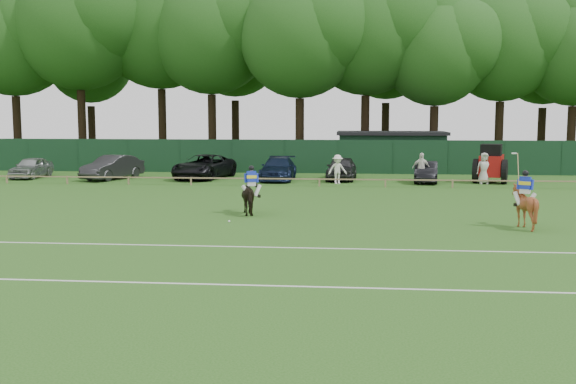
# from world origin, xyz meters

# --- Properties ---
(ground) EXTENTS (160.00, 160.00, 0.00)m
(ground) POSITION_xyz_m (0.00, 0.00, 0.00)
(ground) COLOR #1E4C14
(ground) RESTS_ON ground
(horse_dark) EXTENTS (1.39, 2.06, 1.59)m
(horse_dark) POSITION_xyz_m (-1.44, 6.32, 0.80)
(horse_dark) COLOR black
(horse_dark) RESTS_ON ground
(horse_chestnut) EXTENTS (1.96, 2.03, 1.71)m
(horse_chestnut) POSITION_xyz_m (9.66, 3.74, 0.86)
(horse_chestnut) COLOR brown
(horse_chestnut) RESTS_ON ground
(sedan_silver) EXTENTS (1.75, 4.26, 1.45)m
(sedan_silver) POSITION_xyz_m (-19.14, 21.62, 0.72)
(sedan_silver) COLOR #9DA1A2
(sedan_silver) RESTS_ON ground
(sedan_grey) EXTENTS (3.25, 5.20, 1.62)m
(sedan_grey) POSITION_xyz_m (-13.18, 21.17, 0.81)
(sedan_grey) COLOR #28292A
(sedan_grey) RESTS_ON ground
(suv_black) EXTENTS (3.95, 6.31, 1.63)m
(suv_black) POSITION_xyz_m (-7.11, 22.25, 0.81)
(suv_black) COLOR black
(suv_black) RESTS_ON ground
(sedan_navy) EXTENTS (2.18, 5.27, 1.52)m
(sedan_navy) POSITION_xyz_m (-1.93, 21.68, 0.76)
(sedan_navy) COLOR #101B34
(sedan_navy) RESTS_ON ground
(hatch_grey) EXTENTS (2.17, 4.71, 1.56)m
(hatch_grey) POSITION_xyz_m (2.28, 22.23, 0.78)
(hatch_grey) COLOR #2B2B2D
(hatch_grey) RESTS_ON ground
(estate_black) EXTENTS (1.89, 4.26, 1.36)m
(estate_black) POSITION_xyz_m (7.75, 21.10, 0.68)
(estate_black) COLOR black
(estate_black) RESTS_ON ground
(spectator_left) EXTENTS (1.33, 0.98, 1.84)m
(spectator_left) POSITION_xyz_m (2.06, 19.70, 0.92)
(spectator_left) COLOR white
(spectator_left) RESTS_ON ground
(spectator_mid) EXTENTS (1.21, 0.65, 1.96)m
(spectator_mid) POSITION_xyz_m (7.35, 20.32, 0.98)
(spectator_mid) COLOR white
(spectator_mid) RESTS_ON ground
(spectator_right) EXTENTS (1.01, 0.70, 1.98)m
(spectator_right) POSITION_xyz_m (11.29, 20.43, 0.99)
(spectator_right) COLOR beige
(spectator_right) RESTS_ON ground
(rider_dark) EXTENTS (0.92, 0.52, 1.41)m
(rider_dark) POSITION_xyz_m (-1.43, 6.31, 1.52)
(rider_dark) COLOR silver
(rider_dark) RESTS_ON ground
(rider_chestnut) EXTENTS (0.88, 0.81, 2.05)m
(rider_chestnut) POSITION_xyz_m (9.65, 3.73, 1.62)
(rider_chestnut) COLOR silver
(rider_chestnut) RESTS_ON ground
(polo_ball) EXTENTS (0.09, 0.09, 0.09)m
(polo_ball) POSITION_xyz_m (-2.02, 4.00, 0.04)
(polo_ball) COLOR silver
(polo_ball) RESTS_ON ground
(pitch_lines) EXTENTS (60.00, 5.10, 0.01)m
(pitch_lines) POSITION_xyz_m (0.00, -3.50, 0.01)
(pitch_lines) COLOR silver
(pitch_lines) RESTS_ON ground
(pitch_rail) EXTENTS (62.10, 0.10, 0.50)m
(pitch_rail) POSITION_xyz_m (0.00, 18.00, 0.45)
(pitch_rail) COLOR #997F5B
(pitch_rail) RESTS_ON ground
(perimeter_fence) EXTENTS (92.08, 0.08, 2.50)m
(perimeter_fence) POSITION_xyz_m (0.00, 27.00, 1.25)
(perimeter_fence) COLOR #14351E
(perimeter_fence) RESTS_ON ground
(utility_shed) EXTENTS (8.40, 4.40, 3.04)m
(utility_shed) POSITION_xyz_m (6.00, 30.00, 1.54)
(utility_shed) COLOR #14331E
(utility_shed) RESTS_ON ground
(tree_row) EXTENTS (96.00, 12.00, 21.00)m
(tree_row) POSITION_xyz_m (2.00, 35.00, 0.00)
(tree_row) COLOR #26561C
(tree_row) RESTS_ON ground
(tractor) EXTENTS (2.73, 3.39, 2.49)m
(tractor) POSITION_xyz_m (11.90, 21.34, 1.18)
(tractor) COLOR #A5110F
(tractor) RESTS_ON ground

